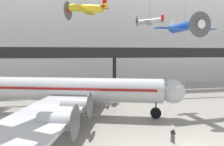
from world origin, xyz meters
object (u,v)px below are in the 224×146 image
at_px(info_sign_pedestal, 173,137).
at_px(suspended_plane_blue_trainer, 185,26).
at_px(suspended_plane_yellow_lowwing, 86,8).
at_px(airliner_silver_main, 68,90).
at_px(suspended_plane_silver_racer, 150,21).

bearing_deg(info_sign_pedestal, suspended_plane_blue_trainer, 46.84).
bearing_deg(suspended_plane_blue_trainer, suspended_plane_yellow_lowwing, -142.65).
bearing_deg(airliner_silver_main, suspended_plane_silver_racer, 61.61).
xyz_separation_m(airliner_silver_main, suspended_plane_blue_trainer, (14.92, -1.54, 8.04)).
height_order(suspended_plane_yellow_lowwing, info_sign_pedestal, suspended_plane_yellow_lowwing).
distance_m(airliner_silver_main, info_sign_pedestal, 14.06).
xyz_separation_m(suspended_plane_yellow_lowwing, suspended_plane_blue_trainer, (11.49, -13.17, -4.38)).
distance_m(suspended_plane_yellow_lowwing, info_sign_pedestal, 27.38).
relative_size(airliner_silver_main, suspended_plane_yellow_lowwing, 3.41).
bearing_deg(suspended_plane_silver_racer, info_sign_pedestal, 99.00).
distance_m(suspended_plane_yellow_lowwing, suspended_plane_blue_trainer, 18.02).
xyz_separation_m(airliner_silver_main, suspended_plane_silver_racer, (16.99, 16.04, 11.16)).
relative_size(suspended_plane_yellow_lowwing, suspended_plane_blue_trainer, 0.72).
height_order(airliner_silver_main, info_sign_pedestal, airliner_silver_main).
bearing_deg(suspended_plane_yellow_lowwing, airliner_silver_main, 99.71).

